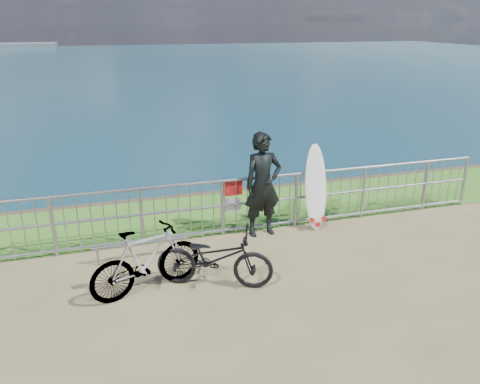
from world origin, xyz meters
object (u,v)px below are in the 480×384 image
object	(u,v)px
surfer	(263,185)
bicycle_near	(214,258)
surfboard	(316,191)
bicycle_far	(147,260)

from	to	relation	value
surfer	bicycle_near	distance (m)	2.12
surfboard	bicycle_far	xyz separation A→B (m)	(-3.42, -1.43, -0.25)
surfboard	surfer	bearing A→B (deg)	179.34
bicycle_far	surfer	bearing A→B (deg)	-76.24
surfboard	bicycle_near	bearing A→B (deg)	-147.15
surfer	bicycle_near	bearing A→B (deg)	-135.40
surfer	bicycle_near	xyz separation A→B (m)	(-1.32, -1.57, -0.52)
surfer	surfboard	distance (m)	1.11
surfer	bicycle_far	size ratio (longest dim) A/B	1.13
surfboard	bicycle_near	world-z (taller)	surfboard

